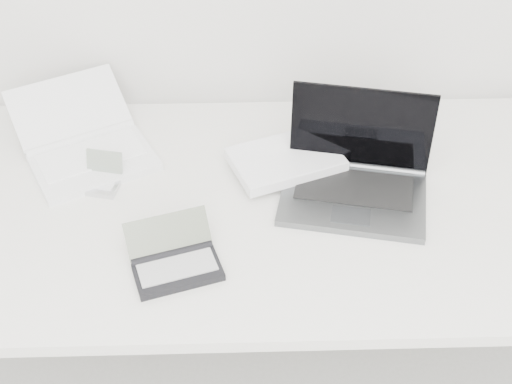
{
  "coord_description": "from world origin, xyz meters",
  "views": [
    {
      "loc": [
        -0.06,
        0.33,
        1.82
      ],
      "look_at": [
        -0.03,
        1.51,
        0.79
      ],
      "focal_mm": 50.0,
      "sensor_mm": 36.0,
      "label": 1
    }
  ],
  "objects_px": {
    "desk": "(268,215)",
    "netbook_open_white": "(86,146)",
    "laptop_large": "(329,171)",
    "palmtop_charcoal": "(175,262)"
  },
  "relations": [
    {
      "from": "desk",
      "to": "netbook_open_white",
      "type": "distance_m",
      "value": 0.48
    },
    {
      "from": "laptop_large",
      "to": "netbook_open_white",
      "type": "bearing_deg",
      "value": 179.88
    },
    {
      "from": "laptop_large",
      "to": "netbook_open_white",
      "type": "distance_m",
      "value": 0.6
    },
    {
      "from": "netbook_open_white",
      "to": "palmtop_charcoal",
      "type": "height_order",
      "value": "netbook_open_white"
    },
    {
      "from": "desk",
      "to": "laptop_large",
      "type": "distance_m",
      "value": 0.17
    },
    {
      "from": "laptop_large",
      "to": "palmtop_charcoal",
      "type": "bearing_deg",
      "value": -130.68
    },
    {
      "from": "desk",
      "to": "palmtop_charcoal",
      "type": "bearing_deg",
      "value": -134.36
    },
    {
      "from": "netbook_open_white",
      "to": "palmtop_charcoal",
      "type": "relative_size",
      "value": 2.05
    },
    {
      "from": "desk",
      "to": "netbook_open_white",
      "type": "xyz_separation_m",
      "value": [
        -0.44,
        0.18,
        0.07
      ]
    },
    {
      "from": "desk",
      "to": "netbook_open_white",
      "type": "relative_size",
      "value": 3.67
    }
  ]
}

